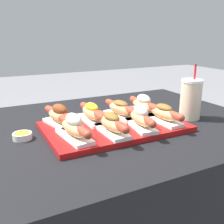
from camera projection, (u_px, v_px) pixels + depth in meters
patio_table at (99, 204)px, 1.08m from camera, size 1.26×0.85×0.69m
serving_tray at (115, 126)px, 0.94m from camera, size 0.49×0.31×0.02m
hot_dog_0 at (74, 128)px, 0.80m from camera, size 0.08×0.20×0.08m
hot_dog_1 at (111, 123)px, 0.84m from camera, size 0.06×0.20×0.07m
hot_dog_2 at (141, 118)px, 0.89m from camera, size 0.08×0.20×0.08m
hot_dog_3 at (164, 113)px, 0.95m from camera, size 0.06×0.20×0.07m
hot_dog_4 at (60, 116)px, 0.91m from camera, size 0.09×0.20×0.08m
hot_dog_5 at (92, 113)px, 0.95m from camera, size 0.06×0.20×0.07m
hot_dog_6 at (121, 109)px, 1.00m from camera, size 0.08×0.20×0.07m
hot_dog_7 at (144, 105)px, 1.05m from camera, size 0.06×0.20×0.08m
sauce_bowl at (22, 136)px, 0.85m from camera, size 0.06×0.06×0.02m
drink_cup at (191, 99)px, 1.03m from camera, size 0.08×0.08×0.22m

